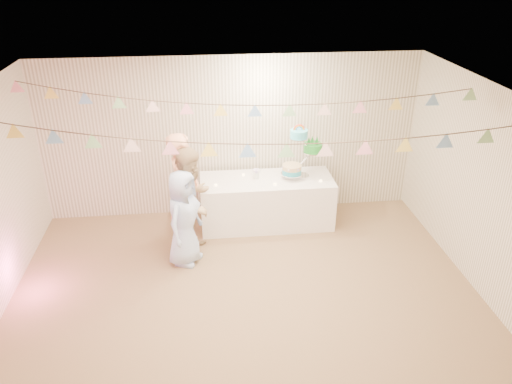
{
  "coord_description": "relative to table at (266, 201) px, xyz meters",
  "views": [
    {
      "loc": [
        -0.45,
        -5.02,
        4.05
      ],
      "look_at": [
        0.2,
        0.8,
        1.15
      ],
      "focal_mm": 35.0,
      "sensor_mm": 36.0,
      "label": 1
    }
  ],
  "objects": [
    {
      "name": "floor",
      "position": [
        -0.5,
        -1.98,
        -0.39
      ],
      "size": [
        6.0,
        6.0,
        0.0
      ],
      "primitive_type": "plane",
      "color": "#7F6345",
      "rests_on": "ground"
    },
    {
      "name": "ceiling",
      "position": [
        -0.5,
        -1.98,
        2.21
      ],
      "size": [
        6.0,
        6.0,
        0.0
      ],
      "primitive_type": "plane",
      "color": "white",
      "rests_on": "ground"
    },
    {
      "name": "back_wall",
      "position": [
        -0.5,
        0.52,
        0.91
      ],
      "size": [
        6.0,
        6.0,
        0.0
      ],
      "primitive_type": "plane",
      "color": "white",
      "rests_on": "ground"
    },
    {
      "name": "front_wall",
      "position": [
        -0.5,
        -4.48,
        0.91
      ],
      "size": [
        6.0,
        6.0,
        0.0
      ],
      "primitive_type": "plane",
      "color": "white",
      "rests_on": "ground"
    },
    {
      "name": "right_wall",
      "position": [
        2.5,
        -1.98,
        0.91
      ],
      "size": [
        5.0,
        5.0,
        0.0
      ],
      "primitive_type": "plane",
      "color": "white",
      "rests_on": "ground"
    },
    {
      "name": "table",
      "position": [
        0.0,
        0.0,
        0.0
      ],
      "size": [
        2.07,
        0.83,
        0.78
      ],
      "primitive_type": "cube",
      "color": "white",
      "rests_on": "floor"
    },
    {
      "name": "cake_stand",
      "position": [
        0.55,
        0.05,
        0.77
      ],
      "size": [
        0.72,
        0.43,
        0.81
      ],
      "primitive_type": null,
      "color": "silver",
      "rests_on": "table"
    },
    {
      "name": "cake_bottom",
      "position": [
        0.4,
        -0.01,
        0.45
      ],
      "size": [
        0.31,
        0.31,
        0.15
      ],
      "primitive_type": null,
      "color": "#27A1B8",
      "rests_on": "cake_stand"
    },
    {
      "name": "cake_middle",
      "position": [
        0.73,
        0.14,
        0.72
      ],
      "size": [
        0.27,
        0.27,
        0.22
      ],
      "primitive_type": null,
      "color": "green",
      "rests_on": "cake_stand"
    },
    {
      "name": "cake_top_tier",
      "position": [
        0.49,
        0.02,
        0.99
      ],
      "size": [
        0.25,
        0.25,
        0.19
      ],
      "primitive_type": null,
      "color": "#49CFE6",
      "rests_on": "cake_stand"
    },
    {
      "name": "platter",
      "position": [
        -0.62,
        -0.05,
        0.37
      ],
      "size": [
        0.34,
        0.34,
        0.02
      ],
      "primitive_type": "cylinder",
      "color": "white",
      "rests_on": "table"
    },
    {
      "name": "posy",
      "position": [
        -0.16,
        0.05,
        0.44
      ],
      "size": [
        0.14,
        0.14,
        0.16
      ],
      "primitive_type": null,
      "color": "white",
      "rests_on": "table"
    },
    {
      "name": "person_adult_a",
      "position": [
        -1.26,
        -0.5,
        0.49
      ],
      "size": [
        0.51,
        0.69,
        1.76
      ],
      "primitive_type": "imported",
      "rotation": [
        0.0,
        0.0,
        1.43
      ],
      "color": "#FFB085",
      "rests_on": "floor"
    },
    {
      "name": "person_adult_b",
      "position": [
        -1.15,
        -0.7,
        0.42
      ],
      "size": [
        0.93,
        0.99,
        1.62
      ],
      "primitive_type": "imported",
      "rotation": [
        0.0,
        0.0,
        1.02
      ],
      "color": "tan",
      "rests_on": "floor"
    },
    {
      "name": "person_child",
      "position": [
        -1.27,
        -0.96,
        0.31
      ],
      "size": [
        0.7,
        0.81,
        1.39
      ],
      "primitive_type": "imported",
      "rotation": [
        0.0,
        0.0,
        1.1
      ],
      "color": "#B3CDFE",
      "rests_on": "floor"
    },
    {
      "name": "bunting_back",
      "position": [
        -0.5,
        -0.88,
        1.96
      ],
      "size": [
        5.6,
        1.1,
        0.4
      ],
      "primitive_type": null,
      "color": "pink",
      "rests_on": "ceiling"
    },
    {
      "name": "bunting_front",
      "position": [
        -0.5,
        -2.18,
        1.93
      ],
      "size": [
        5.6,
        0.9,
        0.36
      ],
      "primitive_type": null,
      "color": "#72A5E5",
      "rests_on": "ceiling"
    },
    {
      "name": "tealight_0",
      "position": [
        -0.8,
        -0.15,
        0.4
      ],
      "size": [
        0.04,
        0.04,
        0.03
      ],
      "primitive_type": "cylinder",
      "color": "#FFD88C",
      "rests_on": "table"
    },
    {
      "name": "tealight_1",
      "position": [
        -0.35,
        0.18,
        0.4
      ],
      "size": [
        0.04,
        0.04,
        0.03
      ],
      "primitive_type": "cylinder",
      "color": "#FFD88C",
      "rests_on": "table"
    },
    {
      "name": "tealight_2",
      "position": [
        0.1,
        -0.22,
        0.4
      ],
      "size": [
        0.04,
        0.04,
        0.03
      ],
      "primitive_type": "cylinder",
      "color": "#FFD88C",
      "rests_on": "table"
    },
    {
      "name": "tealight_3",
      "position": [
        0.35,
        0.22,
        0.4
      ],
      "size": [
        0.04,
        0.04,
        0.03
      ],
      "primitive_type": "cylinder",
      "color": "#FFD88C",
      "rests_on": "table"
    },
    {
      "name": "tealight_4",
      "position": [
        0.82,
        -0.18,
        0.4
      ],
      "size": [
        0.04,
        0.04,
        0.03
      ],
      "primitive_type": "cylinder",
      "color": "#FFD88C",
      "rests_on": "table"
    }
  ]
}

